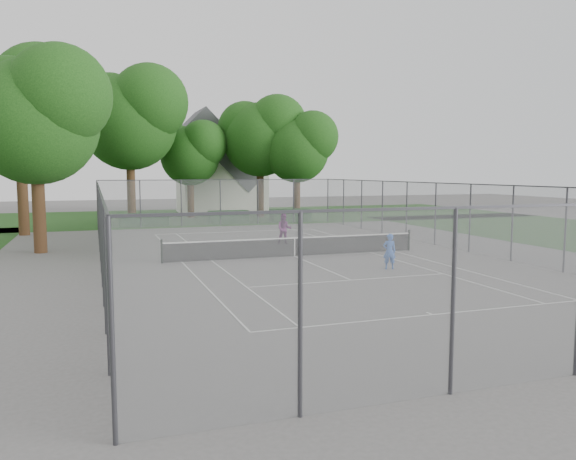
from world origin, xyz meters
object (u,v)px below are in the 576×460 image
object	(u,v)px
girl_player	(389,251)
woman_player	(284,229)
house	(221,172)
tennis_net	(295,246)

from	to	relation	value
girl_player	woman_player	world-z (taller)	woman_player
house	woman_player	world-z (taller)	house
girl_player	woman_player	distance (m)	9.39
tennis_net	house	size ratio (longest dim) A/B	1.27
tennis_net	girl_player	size ratio (longest dim) A/B	8.45
tennis_net	girl_player	xyz separation A→B (m)	(2.61, -4.67, 0.25)
girl_player	woman_player	xyz separation A→B (m)	(-1.60, 9.25, 0.11)
house	girl_player	world-z (taller)	house
house	girl_player	size ratio (longest dim) A/B	6.68
tennis_net	woman_player	xyz separation A→B (m)	(1.01, 4.58, 0.36)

